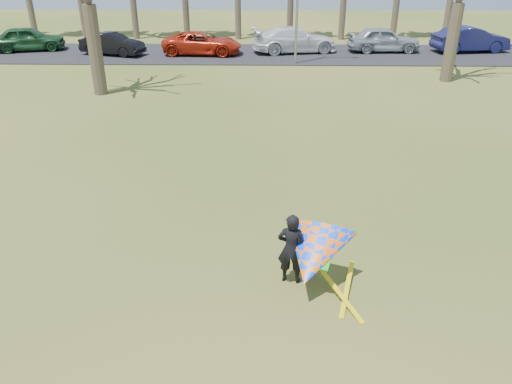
{
  "coord_description": "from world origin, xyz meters",
  "views": [
    {
      "loc": [
        0.24,
        -9.25,
        6.72
      ],
      "look_at": [
        0.0,
        2.0,
        1.1
      ],
      "focal_mm": 35.0,
      "sensor_mm": 36.0,
      "label": 1
    }
  ],
  "objects_px": {
    "car_4": "(384,39)",
    "kite_flyer": "(311,254)",
    "car_5": "(470,39)",
    "car_2": "(202,43)",
    "car_0": "(28,39)",
    "car_3": "(295,40)",
    "car_1": "(112,44)"
  },
  "relations": [
    {
      "from": "car_1",
      "to": "car_4",
      "type": "xyz_separation_m",
      "value": [
        18.16,
        1.47,
        0.11
      ]
    },
    {
      "from": "car_3",
      "to": "kite_flyer",
      "type": "height_order",
      "value": "kite_flyer"
    },
    {
      "from": "car_5",
      "to": "car_4",
      "type": "bearing_deg",
      "value": 81.57
    },
    {
      "from": "car_2",
      "to": "car_0",
      "type": "bearing_deg",
      "value": 88.33
    },
    {
      "from": "car_0",
      "to": "car_2",
      "type": "height_order",
      "value": "car_0"
    },
    {
      "from": "car_0",
      "to": "car_5",
      "type": "xyz_separation_m",
      "value": [
        30.17,
        0.23,
        0.03
      ]
    },
    {
      "from": "car_3",
      "to": "car_5",
      "type": "height_order",
      "value": "car_5"
    },
    {
      "from": "car_4",
      "to": "kite_flyer",
      "type": "distance_m",
      "value": 27.14
    },
    {
      "from": "car_3",
      "to": "kite_flyer",
      "type": "xyz_separation_m",
      "value": [
        -0.9,
        -25.91,
        -0.04
      ]
    },
    {
      "from": "car_2",
      "to": "kite_flyer",
      "type": "height_order",
      "value": "kite_flyer"
    },
    {
      "from": "car_0",
      "to": "car_4",
      "type": "relative_size",
      "value": 0.99
    },
    {
      "from": "car_5",
      "to": "kite_flyer",
      "type": "relative_size",
      "value": 2.11
    },
    {
      "from": "car_4",
      "to": "kite_flyer",
      "type": "xyz_separation_m",
      "value": [
        -6.96,
        -26.24,
        -0.03
      ]
    },
    {
      "from": "car_4",
      "to": "car_1",
      "type": "bearing_deg",
      "value": 91.89
    },
    {
      "from": "car_1",
      "to": "car_4",
      "type": "height_order",
      "value": "car_4"
    },
    {
      "from": "car_0",
      "to": "car_1",
      "type": "bearing_deg",
      "value": -117.42
    },
    {
      "from": "car_3",
      "to": "car_5",
      "type": "relative_size",
      "value": 1.13
    },
    {
      "from": "car_0",
      "to": "car_1",
      "type": "xyz_separation_m",
      "value": [
        6.15,
        -1.3,
        -0.1
      ]
    },
    {
      "from": "car_4",
      "to": "kite_flyer",
      "type": "height_order",
      "value": "kite_flyer"
    },
    {
      "from": "car_5",
      "to": "car_0",
      "type": "bearing_deg",
      "value": 81.44
    },
    {
      "from": "car_2",
      "to": "car_4",
      "type": "bearing_deg",
      "value": -81.72
    },
    {
      "from": "car_5",
      "to": "car_2",
      "type": "bearing_deg",
      "value": 84.81
    },
    {
      "from": "car_0",
      "to": "car_5",
      "type": "height_order",
      "value": "car_5"
    },
    {
      "from": "car_0",
      "to": "car_4",
      "type": "distance_m",
      "value": 24.31
    },
    {
      "from": "car_4",
      "to": "kite_flyer",
      "type": "bearing_deg",
      "value": 162.4
    },
    {
      "from": "car_0",
      "to": "kite_flyer",
      "type": "height_order",
      "value": "kite_flyer"
    },
    {
      "from": "car_5",
      "to": "kite_flyer",
      "type": "xyz_separation_m",
      "value": [
        -12.82,
        -26.29,
        -0.05
      ]
    },
    {
      "from": "car_0",
      "to": "car_4",
      "type": "xyz_separation_m",
      "value": [
        24.31,
        0.17,
        0.01
      ]
    },
    {
      "from": "car_1",
      "to": "car_2",
      "type": "bearing_deg",
      "value": -70.36
    },
    {
      "from": "car_0",
      "to": "car_3",
      "type": "bearing_deg",
      "value": -105.95
    },
    {
      "from": "car_1",
      "to": "car_3",
      "type": "xyz_separation_m",
      "value": [
        12.1,
        1.15,
        0.12
      ]
    },
    {
      "from": "car_0",
      "to": "car_3",
      "type": "height_order",
      "value": "car_3"
    }
  ]
}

